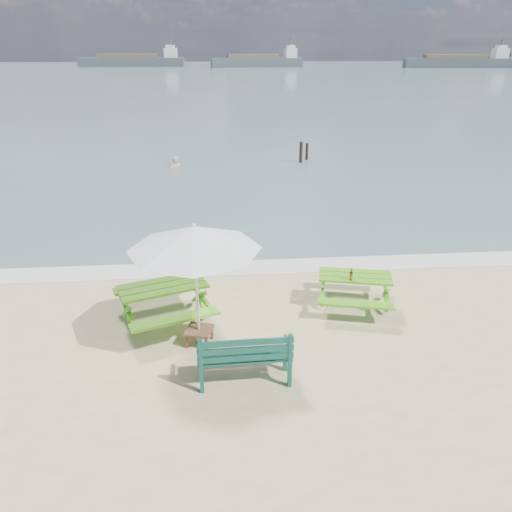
{
  "coord_description": "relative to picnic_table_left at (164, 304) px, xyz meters",
  "views": [
    {
      "loc": [
        -0.35,
        -7.04,
        5.3
      ],
      "look_at": [
        0.52,
        3.0,
        1.0
      ],
      "focal_mm": 35.0,
      "sensor_mm": 36.0,
      "label": 1
    }
  ],
  "objects": [
    {
      "name": "sea",
      "position": [
        1.44,
        82.93,
        -0.39
      ],
      "size": [
        300.0,
        300.0,
        0.0
      ],
      "primitive_type": "plane",
      "color": "slate",
      "rests_on": "ground"
    },
    {
      "name": "picnic_table_right",
      "position": [
        4.05,
        0.32,
        -0.04
      ],
      "size": [
        1.89,
        2.02,
        0.73
      ],
      "color": "#4EA318",
      "rests_on": "ground"
    },
    {
      "name": "park_bench",
      "position": [
        1.51,
        -2.12,
        -0.1
      ],
      "size": [
        1.58,
        0.57,
        0.96
      ],
      "color": "#0F3F34",
      "rests_on": "ground"
    },
    {
      "name": "swimmer",
      "position": [
        -0.68,
        14.33,
        -0.79
      ],
      "size": [
        0.73,
        0.62,
        1.72
      ],
      "color": "tan",
      "rests_on": "ground"
    },
    {
      "name": "foam_strip",
      "position": [
        1.44,
        2.53,
        -0.39
      ],
      "size": [
        22.0,
        0.9,
        0.01
      ],
      "primitive_type": "cube",
      "color": "silver",
      "rests_on": "ground"
    },
    {
      "name": "cargo_ships",
      "position": [
        51.6,
        120.44,
        0.78
      ],
      "size": [
        149.2,
        24.11,
        4.4
      ],
      "color": "#3D4348",
      "rests_on": "ground"
    },
    {
      "name": "side_table",
      "position": [
        0.72,
        -0.9,
        -0.23
      ],
      "size": [
        0.6,
        0.6,
        0.31
      ],
      "color": "brown",
      "rests_on": "ground"
    },
    {
      "name": "picnic_table_left",
      "position": [
        0.0,
        0.0,
        0.0
      ],
      "size": [
        2.28,
        2.4,
        0.83
      ],
      "color": "#5BB41B",
      "rests_on": "ground"
    },
    {
      "name": "beer_bottle",
      "position": [
        3.89,
        0.1,
        0.43
      ],
      "size": [
        0.07,
        0.07,
        0.27
      ],
      "color": "brown",
      "rests_on": "picnic_table_right"
    },
    {
      "name": "mooring_pilings",
      "position": [
        5.49,
        14.83,
        -0.03
      ],
      "size": [
        0.56,
        0.76,
        1.2
      ],
      "color": "black",
      "rests_on": "ground"
    },
    {
      "name": "patio_umbrella",
      "position": [
        0.72,
        -0.9,
        1.77
      ],
      "size": [
        2.98,
        2.98,
        2.39
      ],
      "color": "silver",
      "rests_on": "ground"
    }
  ]
}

